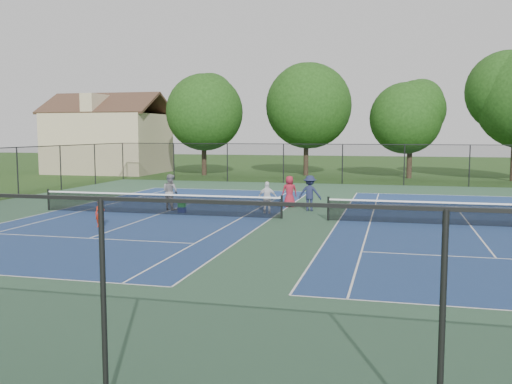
% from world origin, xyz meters
% --- Properties ---
extents(ground, '(140.00, 140.00, 0.00)m').
position_xyz_m(ground, '(0.00, 0.00, 0.00)').
color(ground, '#234716').
rests_on(ground, ground).
extents(court_pad, '(36.00, 36.00, 0.01)m').
position_xyz_m(court_pad, '(0.00, 0.00, 0.00)').
color(court_pad, '#335A3F').
rests_on(court_pad, ground).
extents(tennis_court_left, '(12.00, 23.83, 1.07)m').
position_xyz_m(tennis_court_left, '(-7.00, 0.00, 0.10)').
color(tennis_court_left, navy).
rests_on(tennis_court_left, ground).
extents(tennis_court_right, '(12.00, 23.83, 1.07)m').
position_xyz_m(tennis_court_right, '(7.00, 0.00, 0.10)').
color(tennis_court_right, navy).
rests_on(tennis_court_right, ground).
extents(perimeter_fence, '(36.08, 36.08, 3.02)m').
position_xyz_m(perimeter_fence, '(0.00, 0.00, 1.60)').
color(perimeter_fence, black).
rests_on(perimeter_fence, ground).
extents(tree_back_a, '(6.80, 6.80, 9.15)m').
position_xyz_m(tree_back_a, '(-13.00, 24.00, 6.04)').
color(tree_back_a, '#2D2116').
rests_on(tree_back_a, ground).
extents(tree_back_b, '(7.60, 7.60, 10.03)m').
position_xyz_m(tree_back_b, '(-4.00, 26.00, 6.60)').
color(tree_back_b, '#2D2116').
rests_on(tree_back_b, ground).
extents(tree_back_c, '(6.00, 6.00, 8.40)m').
position_xyz_m(tree_back_c, '(5.00, 25.00, 5.48)').
color(tree_back_c, '#2D2116').
rests_on(tree_back_c, ground).
extents(clapboard_house, '(10.80, 8.10, 7.65)m').
position_xyz_m(clapboard_house, '(-23.00, 25.00, 3.09)').
color(clapboard_house, tan).
rests_on(clapboard_house, ground).
extents(child_player, '(0.43, 0.31, 1.10)m').
position_xyz_m(child_player, '(-7.85, -4.05, 0.55)').
color(child_player, red).
rests_on(child_player, ground).
extents(instructor, '(1.09, 0.99, 1.81)m').
position_xyz_m(instructor, '(-7.07, 1.60, 0.91)').
color(instructor, gray).
rests_on(instructor, ground).
extents(bystander_a, '(0.97, 0.57, 1.54)m').
position_xyz_m(bystander_a, '(-2.04, 1.46, 0.77)').
color(bystander_a, white).
rests_on(bystander_a, ground).
extents(bystander_b, '(1.19, 0.74, 1.77)m').
position_xyz_m(bystander_b, '(-0.21, 2.92, 0.88)').
color(bystander_b, '#1C213D').
rests_on(bystander_b, ground).
extents(bystander_c, '(0.94, 0.77, 1.64)m').
position_xyz_m(bystander_c, '(-1.45, 4.08, 0.82)').
color(bystander_c, maroon).
rests_on(bystander_c, ground).
extents(ball_crate, '(0.35, 0.32, 0.28)m').
position_xyz_m(ball_crate, '(-6.14, 0.78, 0.14)').
color(ball_crate, navy).
rests_on(ball_crate, ground).
extents(ball_hopper, '(0.33, 0.29, 0.38)m').
position_xyz_m(ball_hopper, '(-6.14, 0.78, 0.46)').
color(ball_hopper, green).
rests_on(ball_hopper, ball_crate).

